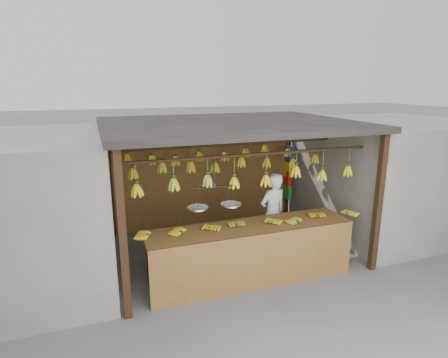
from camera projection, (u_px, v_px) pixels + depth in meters
name	position (u px, v px, depth m)	size (l,w,h in m)	color
ground	(229.00, 250.00, 7.03)	(80.00, 80.00, 0.00)	#5B5B57
stall	(223.00, 143.00, 6.84)	(4.30, 3.30, 2.40)	black
neighbor_left	(4.00, 214.00, 5.58)	(3.00, 3.00, 2.30)	slate
neighbor_right	(389.00, 175.00, 7.91)	(3.00, 3.00, 2.30)	slate
counter	(253.00, 241.00, 5.72)	(3.54, 0.74, 0.96)	brown
hanging_bananas	(230.00, 166.00, 6.63)	(3.64, 2.20, 0.39)	gold
balance_scale	(215.00, 204.00, 5.60)	(0.82, 0.32, 0.76)	black
vendor	(273.00, 213.00, 6.79)	(0.54, 0.36, 1.49)	white
bag_bundles	(288.00, 173.00, 8.64)	(0.08, 0.26, 1.25)	#1426BF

